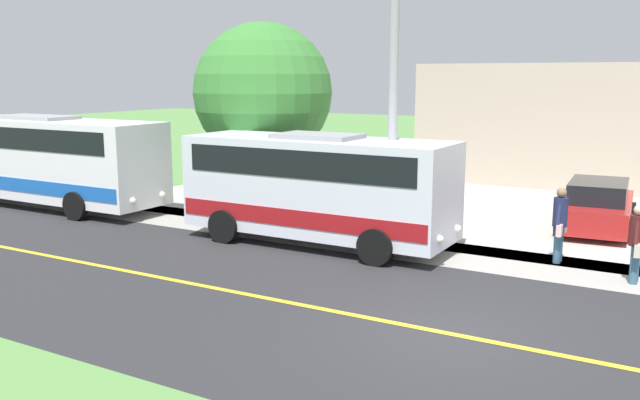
# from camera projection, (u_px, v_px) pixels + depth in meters

# --- Properties ---
(ground_plane) EXTENTS (120.00, 120.00, 0.00)m
(ground_plane) POSITION_uv_depth(u_px,v_px,m) (448.00, 334.00, 11.88)
(ground_plane) COLOR #548442
(road_surface) EXTENTS (8.00, 100.00, 0.01)m
(road_surface) POSITION_uv_depth(u_px,v_px,m) (448.00, 334.00, 11.88)
(road_surface) COLOR #28282B
(road_surface) RESTS_ON ground
(sidewalk) EXTENTS (2.40, 100.00, 0.01)m
(sidewalk) POSITION_uv_depth(u_px,v_px,m) (521.00, 263.00, 16.31)
(sidewalk) COLOR #9E9991
(sidewalk) RESTS_ON ground
(road_centre_line) EXTENTS (0.16, 100.00, 0.00)m
(road_centre_line) POSITION_uv_depth(u_px,v_px,m) (448.00, 333.00, 11.88)
(road_centre_line) COLOR gold
(road_centre_line) RESTS_ON ground
(shuttle_bus_front) EXTENTS (2.56, 7.36, 2.95)m
(shuttle_bus_front) POSITION_uv_depth(u_px,v_px,m) (318.00, 184.00, 17.93)
(shuttle_bus_front) COLOR silver
(shuttle_bus_front) RESTS_ON ground
(transit_bus_rear) EXTENTS (2.59, 10.15, 3.10)m
(transit_bus_rear) POSITION_uv_depth(u_px,v_px,m) (38.00, 156.00, 23.38)
(transit_bus_rear) COLOR white
(transit_bus_rear) RESTS_ON ground
(pedestrian_with_bags) EXTENTS (0.72, 0.34, 1.72)m
(pedestrian_with_bags) POSITION_uv_depth(u_px,v_px,m) (637.00, 241.00, 14.64)
(pedestrian_with_bags) COLOR #335972
(pedestrian_with_bags) RESTS_ON ground
(pedestrian_waiting) EXTENTS (0.72, 0.34, 1.82)m
(pedestrian_waiting) POSITION_uv_depth(u_px,v_px,m) (560.00, 222.00, 16.25)
(pedestrian_waiting) COLOR #335972
(pedestrian_waiting) RESTS_ON ground
(street_light_pole) EXTENTS (1.97, 0.24, 8.71)m
(street_light_pole) POSITION_uv_depth(u_px,v_px,m) (392.00, 62.00, 16.81)
(street_light_pole) COLOR #9E9EA3
(street_light_pole) RESTS_ON ground
(parked_car_near) EXTENTS (4.52, 2.26, 1.45)m
(parked_car_near) POSITION_uv_depth(u_px,v_px,m) (597.00, 206.00, 19.81)
(parked_car_near) COLOR #A51E1E
(parked_car_near) RESTS_ON ground
(tree_curbside) EXTENTS (4.47, 4.47, 6.14)m
(tree_curbside) POSITION_uv_depth(u_px,v_px,m) (263.00, 93.00, 21.87)
(tree_curbside) COLOR brown
(tree_curbside) RESTS_ON ground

